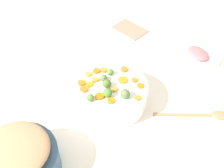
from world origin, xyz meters
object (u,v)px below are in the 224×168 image
(metal_pot, at_px, (20,163))
(ham_plate, at_px, (201,55))
(serving_bowl_carrots, at_px, (112,94))
(wooden_spoon, at_px, (205,115))

(metal_pot, height_order, ham_plate, metal_pot)
(serving_bowl_carrots, relative_size, wooden_spoon, 0.99)
(serving_bowl_carrots, distance_m, wooden_spoon, 0.39)
(ham_plate, bearing_deg, metal_pot, -117.34)
(metal_pot, height_order, wooden_spoon, metal_pot)
(metal_pot, xyz_separation_m, wooden_spoon, (0.54, 0.50, -0.05))
(ham_plate, bearing_deg, serving_bowl_carrots, -122.41)
(serving_bowl_carrots, bearing_deg, metal_pot, -111.32)
(serving_bowl_carrots, distance_m, ham_plate, 0.53)
(serving_bowl_carrots, bearing_deg, wooden_spoon, 12.24)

